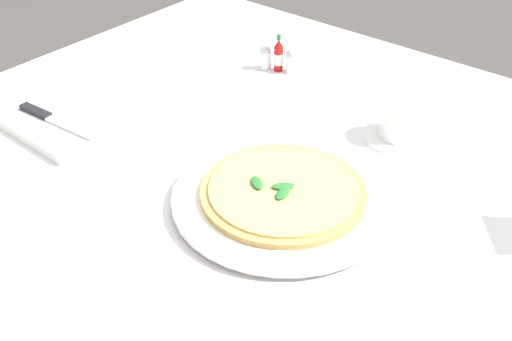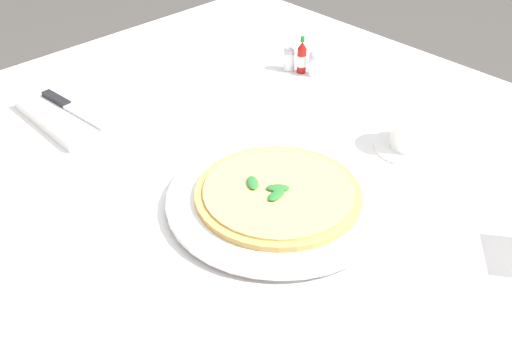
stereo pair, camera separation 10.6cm
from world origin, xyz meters
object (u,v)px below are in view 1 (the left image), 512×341
Objects in this scene: pizza_plate at (283,198)px; pizza at (283,191)px; napkin_folded at (54,126)px; salt_shaker at (292,62)px; coffee_cup_back_corner at (401,123)px; hot_sauce_bottle at (279,56)px; dinner_knife at (54,119)px; pepper_shaker at (265,58)px.

pizza_plate is 1.34× the size of pizza.
pizza_plate is at bearing 51.66° from pizza.
napkin_folded is 3.98× the size of salt_shaker.
pizza_plate is 2.66× the size of coffee_cup_back_corner.
pizza_plate is 1.57× the size of napkin_folded.
coffee_cup_back_corner is at bearing -13.18° from hot_sauce_bottle.
dinner_knife is (-0.46, -0.09, -0.00)m from pizza.
napkin_folded is (-0.47, -0.09, -0.01)m from pizza.
pizza_plate is at bearing -98.63° from coffee_cup_back_corner.
salt_shaker is (-0.27, 0.38, 0.01)m from pizza_plate.
dinner_knife is 0.49m from hot_sauce_bottle.
salt_shaker reaches higher than pizza_plate.
pepper_shaker reaches higher than napkin_folded.
pizza is at bearing 7.19° from dinner_knife.
dinner_knife is at bearing -168.78° from pizza.
pepper_shaker is at bearing -160.35° from salt_shaker.
pizza_plate is 0.01m from pizza.
napkin_folded is 0.01m from dinner_knife.
salt_shaker is (-0.31, 0.09, -0.01)m from coffee_cup_back_corner.
coffee_cup_back_corner is 0.68× the size of dinner_knife.
pizza is at bearing -54.83° from salt_shaker.
pepper_shaker reaches higher than dinner_knife.
salt_shaker is at bearing 125.19° from pizza_plate.
napkin_folded is (-0.51, -0.38, -0.02)m from coffee_cup_back_corner.
coffee_cup_back_corner is at bearing 38.63° from napkin_folded.
hot_sauce_bottle is at bearing 128.62° from pizza.
pepper_shaker is at bearing 131.93° from pizza.
pepper_shaker is (-0.03, -0.01, -0.01)m from hot_sauce_bottle.
pizza is 4.65× the size of salt_shaker.
pizza is (-0.00, -0.00, 0.01)m from pizza_plate.
hot_sauce_bottle reaches higher than dinner_knife.
dinner_knife reaches higher than pizza_plate.
coffee_cup_back_corner is at bearing 33.05° from dinner_knife.
salt_shaker is at bearing 163.99° from coffee_cup_back_corner.
hot_sauce_bottle is 0.03m from salt_shaker.
dinner_knife is at bearing -112.32° from salt_shaker.
napkin_folded is at bearing -180.00° from dinner_knife.
hot_sauce_bottle is at bearing 19.65° from pepper_shaker.
pizza_plate is 6.25× the size of pepper_shaker.
pizza is 1.17× the size of napkin_folded.
salt_shaker reaches higher than pizza.
hot_sauce_bottle is at bearing 128.64° from pizza_plate.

